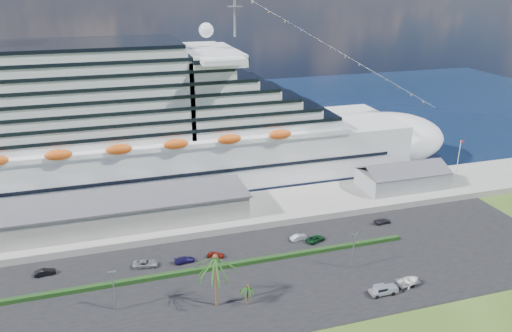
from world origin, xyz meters
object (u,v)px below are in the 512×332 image
object	(u,v)px
parked_car_3	(185,260)
boat_trailer	(409,281)
pickup_truck	(383,290)
cruise_ship	(126,135)

from	to	relation	value
parked_car_3	boat_trailer	world-z (taller)	boat_trailer
parked_car_3	pickup_truck	distance (m)	41.36
cruise_ship	boat_trailer	distance (m)	83.07
parked_car_3	pickup_truck	xyz separation A→B (m)	(34.63, -22.61, 0.42)
cruise_ship	boat_trailer	size ratio (longest dim) A/B	30.25
pickup_truck	boat_trailer	distance (m)	6.45
boat_trailer	pickup_truck	bearing A→B (deg)	-171.28
cruise_ship	boat_trailer	xyz separation A→B (m)	(49.27, -65.08, -15.41)
pickup_truck	boat_trailer	size ratio (longest dim) A/B	0.87
cruise_ship	pickup_truck	xyz separation A→B (m)	(42.90, -66.06, -15.51)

